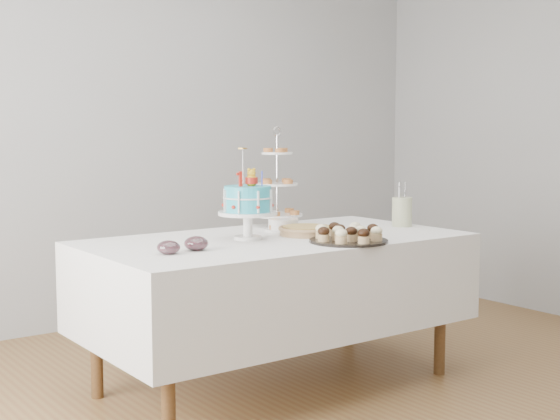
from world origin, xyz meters
TOP-DOWN VIEW (x-y plane):
  - floor at (0.00, 0.00)m, footprint 5.00×5.00m
  - walls at (0.00, 0.00)m, footprint 5.04×4.04m
  - table at (0.00, 0.30)m, footprint 1.92×1.02m
  - birthday_cake at (-0.15, 0.33)m, footprint 0.30×0.30m
  - cupcake_tray at (0.19, -0.04)m, footprint 0.38×0.38m
  - pie at (0.18, 0.28)m, footprint 0.30×0.30m
  - tiered_stand at (0.29, 0.69)m, footprint 0.29×0.29m
  - plate_stack at (0.19, 0.50)m, footprint 0.16×0.16m
  - pastry_plate at (0.19, 0.48)m, footprint 0.22×0.22m
  - jam_bowl_a at (-0.69, 0.15)m, footprint 0.10×0.10m
  - jam_bowl_b at (-0.54, 0.18)m, footprint 0.11×0.11m
  - utensil_pitcher at (0.84, 0.25)m, footprint 0.12×0.11m

SIDE VIEW (x-z plane):
  - floor at x=0.00m, z-range 0.00..0.00m
  - table at x=0.00m, z-range 0.16..0.93m
  - pastry_plate at x=0.19m, z-range 0.77..0.80m
  - pie at x=0.18m, z-range 0.77..0.82m
  - jam_bowl_a at x=-0.69m, z-range 0.77..0.83m
  - jam_bowl_b at x=-0.54m, z-range 0.77..0.83m
  - plate_stack at x=0.19m, z-range 0.77..0.83m
  - cupcake_tray at x=0.19m, z-range 0.77..0.86m
  - utensil_pitcher at x=0.84m, z-range 0.73..0.98m
  - birthday_cake at x=-0.15m, z-range 0.67..1.12m
  - tiered_stand at x=0.29m, z-range 0.72..1.28m
  - walls at x=0.00m, z-range 0.00..2.70m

